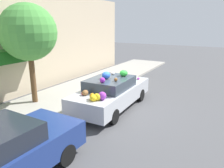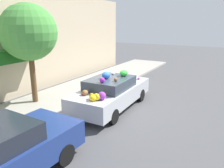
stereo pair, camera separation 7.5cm
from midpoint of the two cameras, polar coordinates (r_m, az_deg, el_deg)
The scene contains 6 objects.
ground_plane at distance 9.72m, azimuth -0.26°, elevation -6.12°, with size 60.00×60.00×0.00m, color #4C4C4F.
sidewalk_curb at distance 11.20m, azimuth -12.37°, elevation -3.16°, with size 24.00×3.20×0.13m.
building_facade at distance 12.22m, azimuth -21.30°, elevation 9.96°, with size 18.00×1.20×5.28m.
street_tree at distance 10.08m, azimuth -21.22°, elevation 12.39°, with size 2.40×2.40×4.30m.
fire_hydrant at distance 12.73m, azimuth -0.70°, elevation 1.41°, with size 0.20×0.20×0.70m.
art_car at distance 9.43m, azimuth -0.35°, elevation -2.11°, with size 4.57×1.91×1.67m.
Camera 1 is at (-7.86, -4.44, 3.60)m, focal length 35.00 mm.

